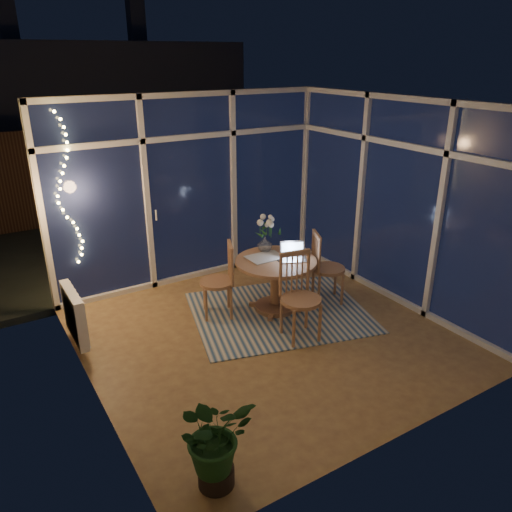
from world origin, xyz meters
name	(u,v)px	position (x,y,z in m)	size (l,w,h in m)	color
floor	(267,335)	(0.00, 0.00, 0.00)	(4.00, 4.00, 0.00)	brown
ceiling	(270,103)	(0.00, 0.00, 2.60)	(4.00, 4.00, 0.00)	silver
wall_back	(190,189)	(0.00, 2.00, 1.30)	(4.00, 0.04, 2.60)	silver
wall_front	(412,303)	(0.00, -2.00, 1.30)	(4.00, 0.04, 2.60)	silver
wall_left	(77,269)	(-2.00, 0.00, 1.30)	(0.04, 4.00, 2.60)	silver
wall_right	(401,202)	(2.00, 0.00, 1.30)	(0.04, 4.00, 2.60)	silver
window_wall_back	(191,190)	(0.00, 1.96, 1.30)	(4.00, 0.10, 2.60)	white
window_wall_right	(398,203)	(1.96, 0.00, 1.30)	(0.10, 4.00, 2.60)	white
radiator	(74,315)	(-1.94, 0.90, 0.40)	(0.10, 0.70, 0.58)	silver
fairy_lights	(67,192)	(-1.65, 1.88, 1.52)	(0.24, 0.10, 1.85)	#F8CE63
garden_patio	(154,220)	(0.50, 5.00, -0.06)	(12.00, 6.00, 0.10)	black
garden_fence	(117,171)	(0.00, 5.50, 0.90)	(11.00, 0.08, 1.80)	#351D13
neighbour_roof	(85,92)	(0.30, 8.50, 2.20)	(7.00, 3.00, 2.20)	#34363E
garden_shrubs	(110,229)	(-0.80, 3.40, 0.45)	(0.90, 0.90, 0.90)	#183216
rug	(279,312)	(0.42, 0.37, 0.01)	(2.14, 1.71, 0.01)	beige
dining_table	(275,285)	(0.42, 0.47, 0.34)	(1.01, 1.01, 0.69)	#9C6946
chair_left	(217,280)	(-0.27, 0.72, 0.48)	(0.45, 0.45, 0.96)	#9C6946
chair_right	(328,267)	(1.14, 0.31, 0.49)	(0.45, 0.45, 0.98)	#9C6946
chair_front	(301,298)	(0.28, -0.26, 0.51)	(0.48, 0.48, 1.03)	#9C6946
laptop	(294,252)	(0.61, 0.35, 0.80)	(0.31, 0.27, 0.23)	silver
flower_vase	(265,244)	(0.46, 0.79, 0.79)	(0.20, 0.20, 0.21)	white
bowl	(297,251)	(0.79, 0.53, 0.71)	(0.15, 0.15, 0.04)	white
newspapers	(265,258)	(0.34, 0.59, 0.69)	(0.42, 0.32, 0.01)	silver
phone	(282,260)	(0.47, 0.41, 0.69)	(0.11, 0.06, 0.01)	black
potted_plant	(215,445)	(-1.52, -1.63, 0.38)	(0.54, 0.47, 0.76)	#174219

